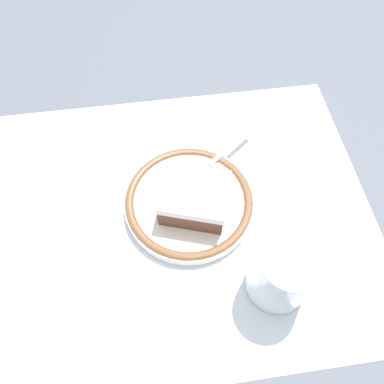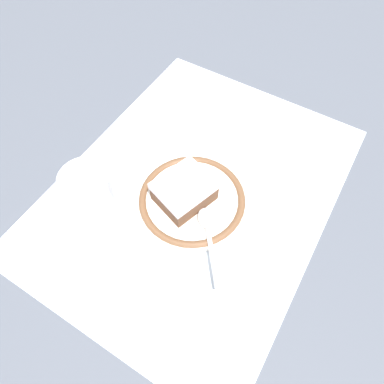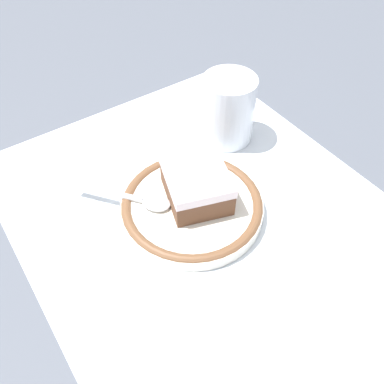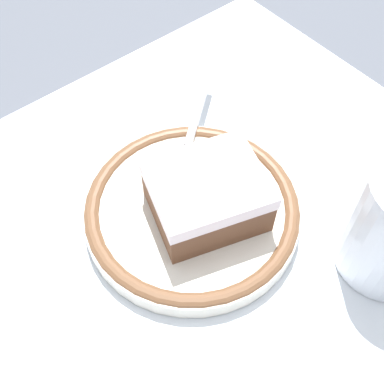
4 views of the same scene
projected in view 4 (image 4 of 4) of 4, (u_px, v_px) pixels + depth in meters
The scene contains 5 objects.
ground_plane at pixel (172, 246), 0.40m from camera, with size 2.40×2.40×0.00m, color #4C515B.
placemat at pixel (172, 246), 0.40m from camera, with size 0.56×0.43×0.00m, color silver.
plate at pixel (192, 210), 0.40m from camera, with size 0.18×0.18×0.02m.
cake_slice at pixel (208, 196), 0.38m from camera, with size 0.10×0.09×0.04m.
spoon at pixel (190, 139), 0.44m from camera, with size 0.11×0.09×0.01m.
Camera 4 is at (0.11, 0.16, 0.35)m, focal length 46.54 mm.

